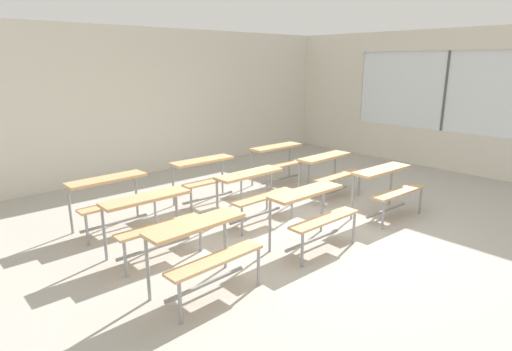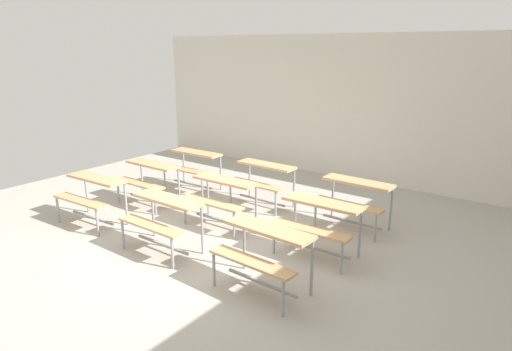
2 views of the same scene
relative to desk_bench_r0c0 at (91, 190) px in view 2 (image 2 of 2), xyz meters
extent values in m
cube|color=#ADA89E|center=(1.98, 0.32, -0.59)|extent=(10.00, 9.00, 0.05)
cube|color=silver|center=(1.98, 4.82, 0.94)|extent=(10.00, 0.12, 3.00)
cube|color=tan|center=(0.00, 0.11, 0.16)|extent=(1.11, 0.36, 0.04)
cube|color=tan|center=(0.01, -0.21, -0.12)|extent=(1.11, 0.26, 0.03)
cylinder|color=gray|center=(-0.51, 0.23, -0.20)|extent=(0.04, 0.04, 0.72)
cylinder|color=gray|center=(0.49, 0.27, -0.20)|extent=(0.04, 0.04, 0.72)
cylinder|color=gray|center=(-0.49, -0.32, -0.34)|extent=(0.04, 0.04, 0.44)
cylinder|color=gray|center=(0.51, -0.28, -0.34)|extent=(0.04, 0.04, 0.44)
cube|color=gray|center=(0.00, -0.03, -0.46)|extent=(1.00, 0.07, 0.03)
cube|color=tan|center=(1.67, 0.09, 0.16)|extent=(1.10, 0.33, 0.04)
cube|color=tan|center=(1.67, -0.23, -0.12)|extent=(1.10, 0.23, 0.03)
cylinder|color=gray|center=(1.17, 0.23, -0.20)|extent=(0.04, 0.04, 0.72)
cylinder|color=gray|center=(2.17, 0.22, -0.20)|extent=(0.04, 0.04, 0.72)
cylinder|color=gray|center=(1.16, -0.32, -0.34)|extent=(0.04, 0.04, 0.44)
cylinder|color=gray|center=(2.16, -0.33, -0.34)|extent=(0.04, 0.04, 0.44)
cube|color=gray|center=(1.67, -0.05, -0.46)|extent=(1.00, 0.04, 0.03)
cube|color=tan|center=(3.38, 0.06, 0.16)|extent=(1.11, 0.37, 0.04)
cube|color=tan|center=(3.37, -0.26, -0.12)|extent=(1.11, 0.27, 0.03)
cylinder|color=gray|center=(2.89, 0.22, -0.20)|extent=(0.04, 0.04, 0.72)
cylinder|color=gray|center=(3.89, 0.17, -0.20)|extent=(0.04, 0.04, 0.72)
cylinder|color=gray|center=(2.87, -0.33, -0.34)|extent=(0.04, 0.04, 0.44)
cylinder|color=gray|center=(3.87, -0.37, -0.34)|extent=(0.04, 0.04, 0.44)
cube|color=gray|center=(3.38, -0.08, -0.46)|extent=(1.00, 0.08, 0.03)
cube|color=tan|center=(0.03, 1.24, 0.16)|extent=(1.10, 0.33, 0.04)
cube|color=tan|center=(0.03, 0.92, -0.12)|extent=(1.10, 0.23, 0.03)
cylinder|color=gray|center=(-0.47, 1.38, -0.20)|extent=(0.04, 0.04, 0.72)
cylinder|color=gray|center=(0.53, 1.38, -0.20)|extent=(0.04, 0.04, 0.72)
cylinder|color=gray|center=(-0.47, 0.83, -0.34)|extent=(0.04, 0.04, 0.44)
cylinder|color=gray|center=(0.53, 0.83, -0.34)|extent=(0.04, 0.04, 0.44)
cube|color=gray|center=(0.03, 1.10, -0.46)|extent=(1.00, 0.04, 0.03)
cube|color=tan|center=(1.72, 1.25, 0.16)|extent=(1.10, 0.33, 0.04)
cube|color=tan|center=(1.72, 0.93, -0.12)|extent=(1.10, 0.23, 0.03)
cylinder|color=gray|center=(1.22, 1.38, -0.20)|extent=(0.04, 0.04, 0.72)
cylinder|color=gray|center=(2.22, 1.39, -0.20)|extent=(0.04, 0.04, 0.72)
cylinder|color=gray|center=(1.22, 0.83, -0.34)|extent=(0.04, 0.04, 0.44)
cylinder|color=gray|center=(2.22, 0.84, -0.34)|extent=(0.04, 0.04, 0.44)
cube|color=gray|center=(1.72, 1.11, -0.46)|extent=(1.00, 0.04, 0.03)
cube|color=tan|center=(3.44, 1.22, 0.16)|extent=(1.10, 0.33, 0.04)
cube|color=tan|center=(3.45, 0.90, -0.12)|extent=(1.10, 0.23, 0.03)
cylinder|color=gray|center=(2.94, 1.36, -0.20)|extent=(0.04, 0.04, 0.72)
cylinder|color=gray|center=(3.94, 1.37, -0.20)|extent=(0.04, 0.04, 0.72)
cylinder|color=gray|center=(2.95, 0.81, -0.34)|extent=(0.04, 0.04, 0.44)
cylinder|color=gray|center=(3.95, 0.82, -0.34)|extent=(0.04, 0.04, 0.44)
cube|color=gray|center=(3.45, 1.08, -0.46)|extent=(1.00, 0.04, 0.03)
cube|color=tan|center=(0.02, 2.37, 0.16)|extent=(1.11, 0.35, 0.04)
cube|color=tan|center=(0.03, 2.05, -0.12)|extent=(1.10, 0.25, 0.03)
cylinder|color=gray|center=(-0.49, 2.50, -0.20)|extent=(0.04, 0.04, 0.72)
cylinder|color=gray|center=(0.51, 2.52, -0.20)|extent=(0.04, 0.04, 0.72)
cylinder|color=gray|center=(-0.47, 1.95, -0.34)|extent=(0.04, 0.04, 0.44)
cylinder|color=gray|center=(0.53, 1.97, -0.34)|extent=(0.04, 0.04, 0.44)
cube|color=gray|center=(0.02, 2.23, -0.46)|extent=(1.00, 0.05, 0.03)
cube|color=tan|center=(1.69, 2.41, 0.16)|extent=(1.11, 0.35, 0.04)
cube|color=tan|center=(1.68, 2.09, -0.12)|extent=(1.11, 0.25, 0.03)
cylinder|color=gray|center=(1.19, 2.56, -0.20)|extent=(0.04, 0.04, 0.72)
cylinder|color=gray|center=(2.19, 2.54, -0.20)|extent=(0.04, 0.04, 0.72)
cylinder|color=gray|center=(1.18, 2.01, -0.34)|extent=(0.04, 0.04, 0.44)
cylinder|color=gray|center=(2.18, 1.99, -0.34)|extent=(0.04, 0.04, 0.44)
cube|color=gray|center=(1.69, 2.27, -0.46)|extent=(1.00, 0.06, 0.03)
cube|color=tan|center=(3.43, 2.41, 0.16)|extent=(1.11, 0.35, 0.04)
cube|color=tan|center=(3.42, 2.09, -0.12)|extent=(1.11, 0.25, 0.03)
cylinder|color=gray|center=(2.93, 2.56, -0.20)|extent=(0.04, 0.04, 0.72)
cylinder|color=gray|center=(3.93, 2.53, -0.20)|extent=(0.04, 0.04, 0.72)
cylinder|color=gray|center=(2.92, 2.01, -0.34)|extent=(0.04, 0.04, 0.44)
cylinder|color=gray|center=(3.92, 1.98, -0.34)|extent=(0.04, 0.04, 0.44)
cube|color=gray|center=(3.43, 2.27, -0.46)|extent=(1.00, 0.06, 0.03)
camera|label=1|loc=(-2.22, -3.28, 1.77)|focal=29.44mm
camera|label=2|loc=(6.07, -3.83, 2.17)|focal=31.24mm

